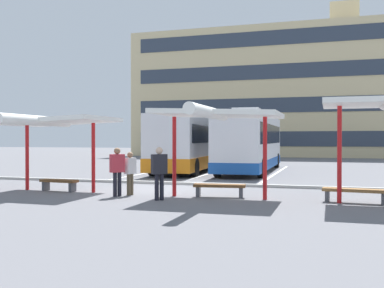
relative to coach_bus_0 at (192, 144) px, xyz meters
name	(u,v)px	position (x,y,z in m)	size (l,w,h in m)	color
ground_plane	(156,189)	(1.67, -10.53, -1.72)	(160.00, 160.00, 0.00)	slate
terminal_building	(273,94)	(1.72, 28.03, 5.79)	(33.02, 10.35, 17.72)	#D1BC8C
coach_bus_0	(192,144)	(0.00, 0.00, 0.00)	(3.42, 12.46, 3.70)	silver
coach_bus_1	(251,142)	(3.74, 0.19, 0.08)	(2.81, 12.16, 3.79)	silver
lane_stripe_0	(158,171)	(-2.02, -0.83, -1.72)	(0.16, 14.00, 0.01)	white
lane_stripe_1	(215,172)	(1.67, -0.83, -1.72)	(0.16, 14.00, 0.01)	white
lane_stripe_2	(276,173)	(5.36, -0.83, -1.72)	(0.16, 14.00, 0.01)	white
waiting_shelter_1	(55,123)	(-1.61, -12.64, 0.91)	(3.94, 4.91, 2.86)	red
bench_2	(59,183)	(-1.61, -12.39, -1.39)	(1.57, 0.54, 0.45)	brown
waiting_shelter_2	(216,115)	(4.74, -12.80, 1.08)	(4.18, 4.79, 3.03)	red
bench_3	(219,187)	(4.74, -12.35, -1.39)	(1.82, 0.63, 0.45)	brown
bench_4	(355,192)	(9.13, -12.48, -1.38)	(1.99, 0.61, 0.45)	brown
platform_kerb	(172,183)	(1.67, -8.66, -1.66)	(44.00, 0.24, 0.12)	#ADADA8
waiting_passenger_0	(130,171)	(1.54, -12.71, -0.85)	(0.33, 0.49, 1.55)	brown
waiting_passenger_1	(117,168)	(1.26, -13.18, -0.73)	(0.47, 0.53, 1.71)	black
waiting_passenger_2	(159,169)	(3.03, -13.68, -0.71)	(0.51, 0.51, 1.75)	black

